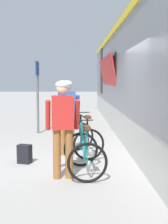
% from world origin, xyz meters
% --- Properties ---
extents(ground_plane, '(80.00, 80.00, 0.00)m').
position_xyz_m(ground_plane, '(0.00, 0.00, 0.00)').
color(ground_plane, '#A09E99').
extents(cyclist_near_in_red, '(0.64, 0.36, 1.76)m').
position_xyz_m(cyclist_near_in_red, '(-0.27, -1.21, 1.05)').
color(cyclist_near_in_red, '#935B2D').
rests_on(cyclist_near_in_red, ground).
extents(cyclist_far_in_blue, '(0.65, 0.39, 1.76)m').
position_xyz_m(cyclist_far_in_blue, '(-0.26, 0.55, 1.05)').
color(cyclist_far_in_blue, '#935B2D').
rests_on(cyclist_far_in_blue, ground).
extents(bicycle_near_teal, '(0.81, 1.14, 0.99)m').
position_xyz_m(bicycle_near_teal, '(0.11, -0.98, 0.40)').
color(bicycle_near_teal, black).
rests_on(bicycle_near_teal, ground).
extents(bicycle_far_black, '(0.90, 1.18, 0.99)m').
position_xyz_m(bicycle_far_black, '(0.15, 0.51, 0.40)').
color(bicycle_far_black, black).
rests_on(bicycle_far_black, ground).
extents(backpack_on_platform, '(0.32, 0.26, 0.40)m').
position_xyz_m(backpack_on_platform, '(-1.14, -0.20, 0.20)').
color(backpack_on_platform, black).
rests_on(backpack_on_platform, ground).
extents(water_bottle_near_the_bikes, '(0.08, 0.08, 0.21)m').
position_xyz_m(water_bottle_near_the_bikes, '(0.20, -0.87, 0.11)').
color(water_bottle_near_the_bikes, silver).
rests_on(water_bottle_near_the_bikes, ground).
extents(platform_sign_post, '(0.08, 0.70, 2.40)m').
position_xyz_m(platform_sign_post, '(-1.32, 3.49, 1.62)').
color(platform_sign_post, '#595B60').
rests_on(platform_sign_post, ground).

